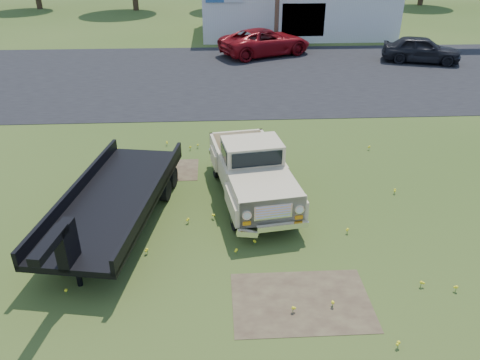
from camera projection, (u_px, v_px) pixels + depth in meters
name	position (u px, v px, depth m)	size (l,w,h in m)	color
ground	(228.00, 227.00, 12.72)	(140.00, 140.00, 0.00)	#344F19
asphalt_lot	(219.00, 76.00, 25.92)	(90.00, 14.00, 0.02)	black
dirt_patch_a	(301.00, 302.00, 10.15)	(3.00, 2.00, 0.01)	#493627
dirt_patch_b	(165.00, 170.00, 15.70)	(2.20, 1.60, 0.01)	#493627
commercial_building	(295.00, 4.00, 35.77)	(14.20, 8.20, 4.15)	silver
vintage_pickup_truck	(252.00, 170.00, 13.70)	(1.97, 5.08, 1.84)	beige
flatbed_trailer	(114.00, 195.00, 12.42)	(2.23, 6.70, 1.83)	black
red_pickup	(265.00, 42.00, 29.80)	(2.72, 5.90, 1.64)	maroon
dark_sedan	(421.00, 50.00, 28.15)	(1.83, 4.54, 1.55)	black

